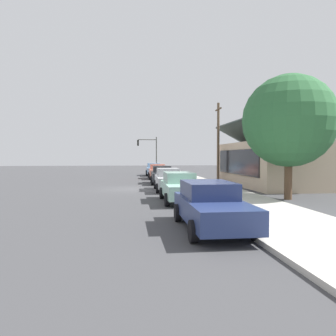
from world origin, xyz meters
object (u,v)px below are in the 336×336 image
car_coral (157,171)px  car_navy (211,205)px  utility_pole_wooden (218,141)px  car_skyblue (154,169)px  shade_tree (289,121)px  fire_hydrant_red (166,173)px  car_seafoam (180,187)px  car_charcoal (162,175)px  traffic_light_main (149,149)px  car_silver (168,179)px

car_coral → car_navy: same height
car_coral → utility_pole_wooden: bearing=45.7°
car_skyblue → shade_tree: shade_tree is taller
shade_tree → fire_hydrant_red: size_ratio=10.00×
car_seafoam → car_navy: 6.57m
car_navy → car_coral: bearing=179.4°
car_skyblue → fire_hydrant_red: car_skyblue is taller
utility_pole_wooden → car_charcoal: bearing=-80.0°
shade_tree → traffic_light_main: bearing=-167.2°
car_navy → traffic_light_main: (-34.70, -0.10, 2.67)m
car_seafoam → shade_tree: 7.27m
car_navy → fire_hydrant_red: (-27.53, 1.56, -0.32)m
car_silver → car_seafoam: 5.71m
car_coral → car_silver: size_ratio=0.92×
car_silver → traffic_light_main: size_ratio=0.94×
utility_pole_wooden → shade_tree: bearing=3.2°
car_coral → car_silver: bearing=0.5°
car_silver → utility_pole_wooden: 9.25m
car_navy → car_charcoal: bearing=179.6°
utility_pole_wooden → fire_hydrant_red: bearing=-154.9°
car_charcoal → traffic_light_main: (-16.67, -0.20, 2.68)m
car_seafoam → utility_pole_wooden: (-12.43, 5.59, 3.11)m
car_seafoam → fire_hydrant_red: size_ratio=6.48×
car_coral → shade_tree: size_ratio=0.64×
car_skyblue → car_silver: size_ratio=0.96×
car_silver → car_navy: 12.28m
car_navy → fire_hydrant_red: size_ratio=6.85×
car_charcoal → traffic_light_main: traffic_light_main is taller
utility_pole_wooden → car_skyblue: bearing=-154.5°
car_seafoam → shade_tree: shade_tree is taller
car_coral → car_navy: 24.48m
car_navy → traffic_light_main: size_ratio=0.93×
car_seafoam → utility_pole_wooden: bearing=156.1°
car_charcoal → car_seafoam: size_ratio=0.99×
car_skyblue → car_navy: 30.17m
car_skyblue → car_navy: (30.17, -0.23, 0.00)m
car_coral → car_charcoal: (6.45, -0.14, 0.00)m
shade_tree → fire_hydrant_red: (-20.79, -4.69, -3.97)m
traffic_light_main → fire_hydrant_red: (7.17, 1.66, -2.99)m
shade_tree → car_silver: bearing=-131.6°
car_charcoal → shade_tree: shade_tree is taller
traffic_light_main → fire_hydrant_red: 7.95m
car_skyblue → car_silver: 17.89m
traffic_light_main → car_skyblue: bearing=4.2°
car_silver → car_navy: size_ratio=1.00×
car_navy → car_seafoam: bearing=-179.7°
fire_hydrant_red → car_charcoal: bearing=-8.7°
car_silver → car_navy: bearing=1.4°
utility_pole_wooden → car_seafoam: bearing=-24.2°
car_coral → fire_hydrant_red: bearing=158.3°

